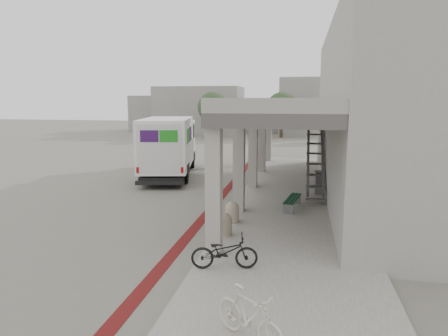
% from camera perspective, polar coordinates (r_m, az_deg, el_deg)
% --- Properties ---
extents(ground, '(120.00, 120.00, 0.00)m').
position_cam_1_polar(ground, '(14.24, -6.64, -6.59)').
color(ground, slate).
rests_on(ground, ground).
extents(bike_lane_stripe, '(0.35, 40.00, 0.01)m').
position_cam_1_polar(bike_lane_stripe, '(15.85, -0.98, -4.81)').
color(bike_lane_stripe, '#5A1212').
rests_on(bike_lane_stripe, ground).
extents(sidewalk, '(4.40, 28.00, 0.12)m').
position_cam_1_polar(sidewalk, '(13.58, 9.78, -7.21)').
color(sidewalk, gray).
rests_on(sidewalk, ground).
extents(transit_building, '(7.60, 17.00, 7.00)m').
position_cam_1_polar(transit_building, '(17.70, 19.75, 7.28)').
color(transit_building, gray).
rests_on(transit_building, ground).
extents(distant_backdrop, '(28.00, 10.00, 6.50)m').
position_cam_1_polar(distant_backdrop, '(49.41, 2.92, 8.23)').
color(distant_backdrop, gray).
rests_on(distant_backdrop, ground).
extents(tree_left, '(3.20, 3.20, 4.80)m').
position_cam_1_polar(tree_left, '(42.03, -1.58, 8.63)').
color(tree_left, '#38281C').
rests_on(tree_left, ground).
extents(tree_mid, '(3.20, 3.20, 4.80)m').
position_cam_1_polar(tree_mid, '(43.07, 8.25, 8.56)').
color(tree_mid, '#38281C').
rests_on(tree_mid, ground).
extents(tree_right, '(3.20, 3.20, 4.80)m').
position_cam_1_polar(tree_right, '(42.40, 19.15, 8.11)').
color(tree_right, '#38281C').
rests_on(tree_right, ground).
extents(fedex_truck, '(3.53, 7.48, 3.07)m').
position_cam_1_polar(fedex_truck, '(21.15, -7.82, 3.26)').
color(fedex_truck, black).
rests_on(fedex_truck, ground).
extents(bench, '(0.62, 1.70, 0.39)m').
position_cam_1_polar(bench, '(14.57, 9.75, -4.65)').
color(bench, slate).
rests_on(bench, sidewalk).
extents(bollard_near, '(0.45, 0.45, 0.67)m').
position_cam_1_polar(bollard_near, '(12.82, 1.16, -6.25)').
color(bollard_near, tan).
rests_on(bollard_near, sidewalk).
extents(bollard_far, '(0.44, 0.44, 0.66)m').
position_cam_1_polar(bollard_far, '(11.61, 0.05, -7.99)').
color(bollard_far, gray).
rests_on(bollard_far, sidewalk).
extents(utility_cabinet, '(0.46, 0.59, 0.93)m').
position_cam_1_polar(utility_cabinet, '(17.08, 13.51, -2.02)').
color(utility_cabinet, slate).
rests_on(utility_cabinet, sidewalk).
extents(bicycle_black, '(1.62, 0.85, 0.81)m').
position_cam_1_polar(bicycle_black, '(9.39, 0.06, -11.88)').
color(bicycle_black, black).
rests_on(bicycle_black, sidewalk).
extents(bicycle_cream, '(1.46, 1.30, 0.92)m').
position_cam_1_polar(bicycle_cream, '(6.78, 3.65, -20.43)').
color(bicycle_cream, beige).
rests_on(bicycle_cream, sidewalk).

